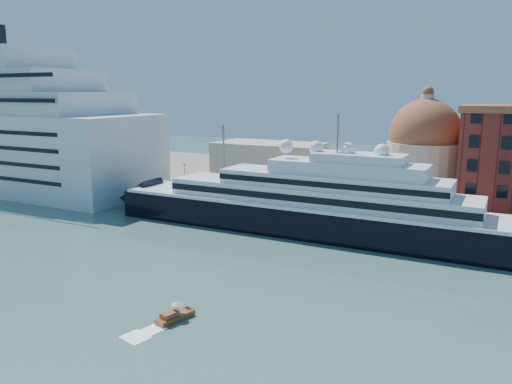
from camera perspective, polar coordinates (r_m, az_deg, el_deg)
The scene contains 9 objects.
ground at distance 84.65m, azimuth -3.48°, elevation -7.95°, with size 400.00×400.00×0.00m, color #375F58.
quay at distance 113.64m, azimuth 5.31°, elevation -2.30°, with size 180.00×10.00×2.50m, color gray.
land at distance 151.71m, azimuth 11.14°, elevation 0.88°, with size 260.00×72.00×2.00m, color slate.
quay_fence at distance 109.16m, azimuth 4.44°, elevation -1.85°, with size 180.00×0.10×1.20m, color slate.
superyacht at distance 102.03m, azimuth 4.25°, elevation -1.78°, with size 93.93×13.02×28.07m.
service_barge at distance 136.10m, azimuth -20.88°, elevation -0.91°, with size 13.77×6.82×2.96m.
water_taxi at distance 64.72m, azimuth -9.33°, elevation -13.81°, with size 2.86×5.36×2.43m.
church at distance 132.04m, azimuth 11.85°, elevation 3.68°, with size 66.00×18.00×25.50m.
lamp_posts at distance 115.67m, azimuth -0.77°, elevation 2.33°, with size 120.80×2.40×18.00m.
Camera 1 is at (41.10, -68.54, 27.89)m, focal length 35.00 mm.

